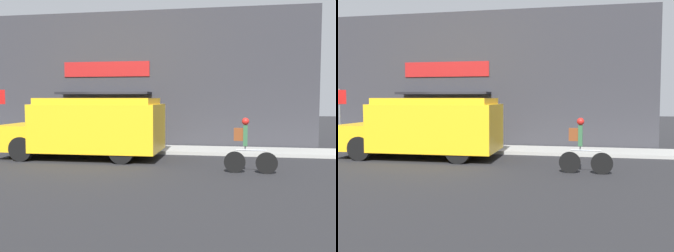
{
  "view_description": "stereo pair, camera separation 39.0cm",
  "coord_description": "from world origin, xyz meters",
  "views": [
    {
      "loc": [
        4.97,
        -14.49,
        2.12
      ],
      "look_at": [
        2.43,
        -0.2,
        1.1
      ],
      "focal_mm": 42.0,
      "sensor_mm": 36.0,
      "label": 1
    },
    {
      "loc": [
        5.36,
        -14.42,
        2.12
      ],
      "look_at": [
        2.43,
        -0.2,
        1.1
      ],
      "focal_mm": 42.0,
      "sensor_mm": 36.0,
      "label": 2
    }
  ],
  "objects": [
    {
      "name": "trash_bin",
      "position": [
        0.5,
        1.24,
        0.58
      ],
      "size": [
        0.52,
        0.52,
        0.91
      ],
      "color": "slate",
      "rests_on": "sidewalk"
    },
    {
      "name": "cyclist",
      "position": [
        5.22,
        -3.24,
        0.78
      ],
      "size": [
        1.5,
        0.21,
        1.58
      ],
      "rotation": [
        0.0,
        0.0,
        -0.02
      ],
      "color": "black",
      "rests_on": "ground_plane"
    },
    {
      "name": "school_bus",
      "position": [
        -0.2,
        -1.35,
        1.11
      ],
      "size": [
        5.71,
        2.81,
        2.13
      ],
      "rotation": [
        0.0,
        0.0,
        0.02
      ],
      "color": "yellow",
      "rests_on": "ground_plane"
    },
    {
      "name": "ground_plane",
      "position": [
        0.0,
        0.0,
        0.0
      ],
      "size": [
        70.0,
        70.0,
        0.0
      ],
      "primitive_type": "plane",
      "color": "#232326"
    },
    {
      "name": "storefront",
      "position": [
        -0.02,
        2.17,
        2.93
      ],
      "size": [
        16.4,
        1.07,
        5.88
      ],
      "color": "#2D2D33",
      "rests_on": "ground_plane"
    },
    {
      "name": "sidewalk",
      "position": [
        0.0,
        1.01,
        0.06
      ],
      "size": [
        28.0,
        2.03,
        0.12
      ],
      "color": "#999993",
      "rests_on": "ground_plane"
    }
  ]
}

